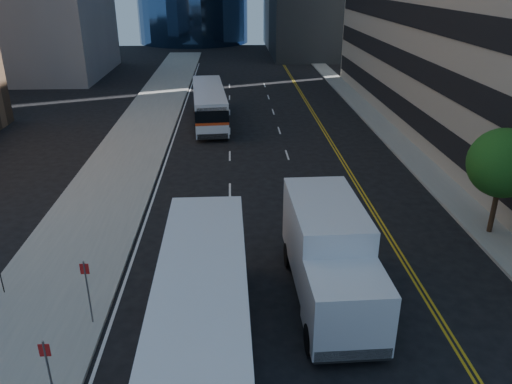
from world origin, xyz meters
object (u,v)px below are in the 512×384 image
(bus_rear, at_px, (209,104))
(box_truck, at_px, (330,256))
(bus_front, at_px, (202,330))
(street_tree, at_px, (503,163))

(bus_rear, xyz_separation_m, box_truck, (5.42, -25.33, 0.29))
(bus_front, bearing_deg, bus_rear, 91.24)
(street_tree, distance_m, bus_front, 16.01)
(street_tree, relative_size, bus_front, 0.40)
(street_tree, xyz_separation_m, bus_rear, (-14.19, 20.54, -2.03))
(bus_front, relative_size, box_truck, 1.68)
(box_truck, bearing_deg, bus_front, -141.03)
(bus_front, bearing_deg, box_truck, 39.94)
(street_tree, bearing_deg, box_truck, -151.33)
(street_tree, bearing_deg, bus_rear, 124.64)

